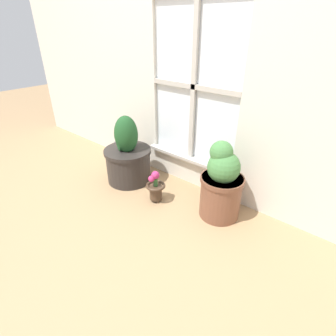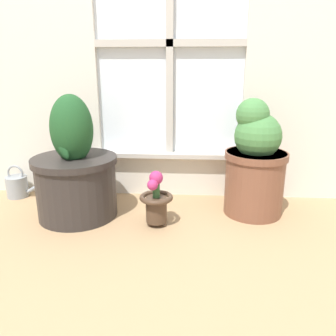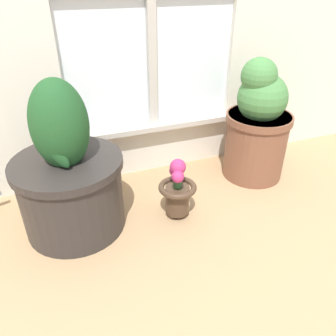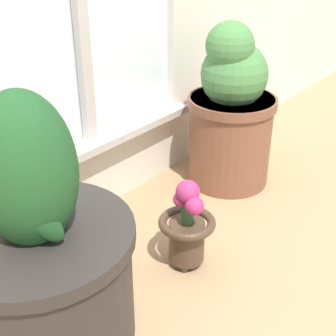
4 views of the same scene
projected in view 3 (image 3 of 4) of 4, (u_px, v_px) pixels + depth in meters
The scene contains 4 objects.
ground_plane at pixel (218, 262), 1.12m from camera, with size 10.00×10.00×0.00m, color tan.
potted_plant_left at pixel (69, 178), 1.17m from camera, with size 0.39×0.39×0.58m.
potted_plant_right at pixel (258, 126), 1.48m from camera, with size 0.29×0.29×0.56m.
flower_vase at pixel (177, 190), 1.27m from camera, with size 0.15×0.15×0.26m.
Camera 3 is at (-0.44, -0.68, 0.85)m, focal length 35.00 mm.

